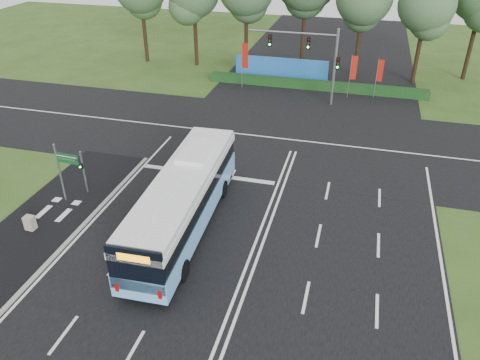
{
  "coord_description": "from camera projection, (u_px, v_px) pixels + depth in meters",
  "views": [
    {
      "loc": [
        4.5,
        -21.62,
        16.23
      ],
      "look_at": [
        -1.85,
        2.0,
        1.77
      ],
      "focal_mm": 35.0,
      "sensor_mm": 36.0,
      "label": 1
    }
  ],
  "objects": [
    {
      "name": "banner_flag_mid",
      "position": [
        353.0,
        70.0,
        44.03
      ],
      "size": [
        0.6,
        0.21,
        4.19
      ],
      "rotation": [
        0.0,
        0.0,
        0.28
      ],
      "color": "gray",
      "rests_on": "ground"
    },
    {
      "name": "hedge",
      "position": [
        315.0,
        85.0,
        47.41
      ],
      "size": [
        22.0,
        1.2,
        0.8
      ],
      "primitive_type": "cube",
      "color": "#133513",
      "rests_on": "ground"
    },
    {
      "name": "pedestrian_signal",
      "position": [
        83.0,
        171.0,
        29.61
      ],
      "size": [
        0.26,
        0.4,
        3.03
      ],
      "rotation": [
        0.0,
        0.0,
        0.14
      ],
      "color": "gray",
      "rests_on": "ground"
    },
    {
      "name": "banner_flag_left",
      "position": [
        244.0,
        58.0,
        46.35
      ],
      "size": [
        0.69,
        0.15,
        4.67
      ],
      "rotation": [
        0.0,
        0.0,
        -0.15
      ],
      "color": "gray",
      "rests_on": "ground"
    },
    {
      "name": "ground",
      "position": [
        262.0,
        227.0,
        27.24
      ],
      "size": [
        120.0,
        120.0,
        0.0
      ],
      "primitive_type": "plane",
      "color": "#2E4C19",
      "rests_on": "ground"
    },
    {
      "name": "utility_cabinet",
      "position": [
        30.0,
        223.0,
        26.81
      ],
      "size": [
        0.57,
        0.48,
        0.92
      ],
      "primitive_type": "cube",
      "rotation": [
        0.0,
        0.0,
        -0.04
      ],
      "color": "#A49784",
      "rests_on": "ground"
    },
    {
      "name": "kerb_strip",
      "position": [
        80.0,
        229.0,
        26.98
      ],
      "size": [
        0.25,
        18.0,
        0.12
      ],
      "primitive_type": "cube",
      "color": "gray",
      "rests_on": "ground"
    },
    {
      "name": "road_cross",
      "position": [
        295.0,
        140.0,
        37.21
      ],
      "size": [
        120.0,
        14.0,
        0.05
      ],
      "primitive_type": "cube",
      "color": "black",
      "rests_on": "ground"
    },
    {
      "name": "blue_hoarding",
      "position": [
        281.0,
        68.0,
        50.02
      ],
      "size": [
        10.0,
        0.3,
        2.2
      ],
      "primitive_type": "cube",
      "color": "blue",
      "rests_on": "ground"
    },
    {
      "name": "city_bus",
      "position": [
        184.0,
        200.0,
        26.24
      ],
      "size": [
        3.27,
        13.26,
        3.78
      ],
      "rotation": [
        0.0,
        0.0,
        0.04
      ],
      "color": "#6AB5F6",
      "rests_on": "ground"
    },
    {
      "name": "road_main",
      "position": [
        262.0,
        227.0,
        27.23
      ],
      "size": [
        20.0,
        120.0,
        0.04
      ],
      "primitive_type": "cube",
      "color": "black",
      "rests_on": "ground"
    },
    {
      "name": "street_sign",
      "position": [
        63.0,
        167.0,
        28.3
      ],
      "size": [
        1.56,
        0.18,
        4.0
      ],
      "rotation": [
        0.0,
        0.0,
        -0.06
      ],
      "color": "gray",
      "rests_on": "ground"
    },
    {
      "name": "banner_flag_right",
      "position": [
        379.0,
        73.0,
        44.03
      ],
      "size": [
        0.57,
        0.06,
        3.87
      ],
      "rotation": [
        0.0,
        0.0,
        -0.01
      ],
      "color": "gray",
      "rests_on": "ground"
    },
    {
      "name": "traffic_light_gantry",
      "position": [
        316.0,
        54.0,
        41.87
      ],
      "size": [
        8.41,
        0.28,
        7.0
      ],
      "color": "gray",
      "rests_on": "ground"
    },
    {
      "name": "bike_path",
      "position": [
        44.0,
        223.0,
        27.53
      ],
      "size": [
        5.0,
        18.0,
        0.06
      ],
      "primitive_type": "cube",
      "color": "black",
      "rests_on": "ground"
    }
  ]
}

